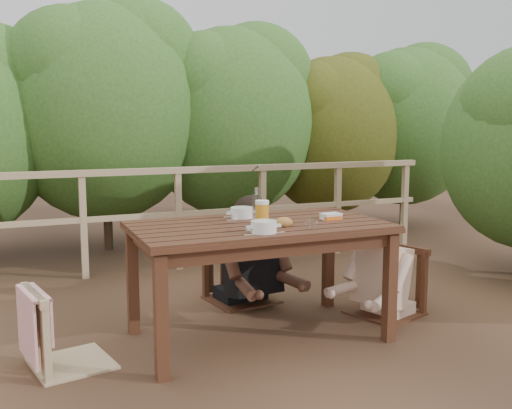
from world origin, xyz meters
name	(u,v)px	position (x,y,z in m)	size (l,w,h in m)	color
ground	(259,337)	(0.00, 0.00, 0.00)	(60.00, 60.00, 0.00)	brown
table	(259,282)	(0.00, 0.00, 0.38)	(1.65, 0.93, 0.77)	#3B1F13
chair_left	(68,290)	(-1.22, 0.02, 0.46)	(0.46, 0.46, 0.92)	tan
chair_far	(241,239)	(0.19, 0.80, 0.51)	(0.51, 0.51, 1.02)	#3B1F13
chair_right	(386,252)	(1.07, 0.07, 0.48)	(0.48, 0.48, 0.96)	#3B1F13
woman	(240,219)	(0.19, 0.82, 0.67)	(0.54, 0.66, 1.34)	black
diner_right	(390,236)	(1.10, 0.07, 0.60)	(0.49, 0.60, 1.20)	beige
railing	(178,219)	(0.00, 2.00, 0.51)	(5.60, 0.10, 1.01)	tan
hedge_row	(182,82)	(0.40, 3.20, 1.90)	(6.60, 1.60, 3.80)	#2F521E
soup_near	(264,228)	(-0.10, -0.31, 0.81)	(0.27, 0.27, 0.09)	silver
soup_far	(242,214)	(-0.02, 0.25, 0.81)	(0.27, 0.27, 0.09)	silver
bread_roll	(284,223)	(0.11, -0.15, 0.80)	(0.12, 0.09, 0.07)	#995827
beer_glass	(262,214)	(0.00, -0.05, 0.85)	(0.09, 0.09, 0.17)	orange
bottle	(257,205)	(0.02, 0.09, 0.89)	(0.06, 0.06, 0.24)	white
tumbler	(312,225)	(0.23, -0.31, 0.81)	(0.07, 0.07, 0.08)	silver
butter_tub	(331,217)	(0.52, -0.05, 0.79)	(0.14, 0.10, 0.06)	white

